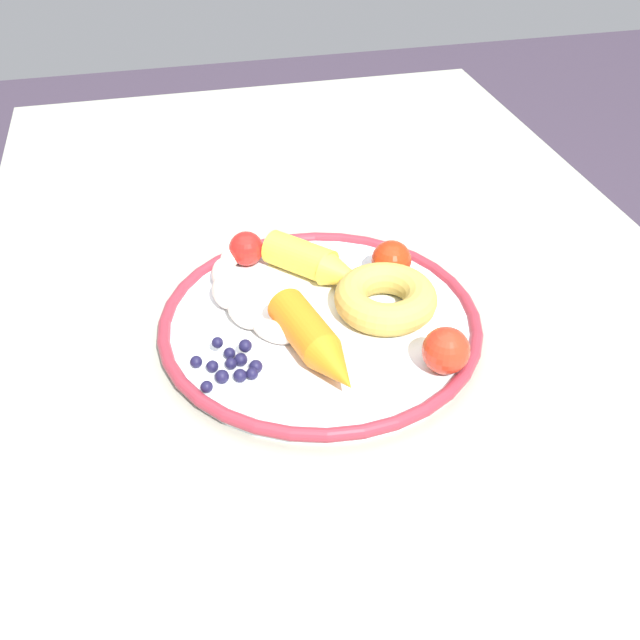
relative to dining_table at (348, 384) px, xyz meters
The scene contains 10 objects.
dining_table is the anchor object (origin of this frame).
plate 0.12m from the dining_table, 122.36° to the left, with size 0.30×0.30×0.02m.
banana 0.16m from the dining_table, 78.06° to the left, with size 0.18×0.07×0.03m.
carrot_orange 0.16m from the dining_table, 145.71° to the left, with size 0.13×0.06×0.04m.
carrot_yellow 0.14m from the dining_table, 25.21° to the left, with size 0.11×0.11×0.03m.
donut 0.13m from the dining_table, 130.90° to the right, with size 0.10×0.10×0.03m, color #BB9B44.
blueberry_pile 0.19m from the dining_table, 119.93° to the left, with size 0.05×0.06×0.02m.
tomato_near 0.18m from the dining_table, 155.21° to the right, with size 0.04×0.04×0.04m, color red.
tomato_mid 0.18m from the dining_table, 44.80° to the left, with size 0.04×0.04×0.04m, color red.
tomato_far 0.14m from the dining_table, 59.67° to the right, with size 0.04×0.04×0.04m, color red.
Camera 1 is at (-0.53, 0.16, 1.20)m, focal length 40.55 mm.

